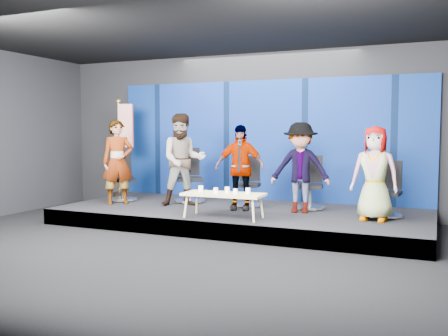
{
  "coord_description": "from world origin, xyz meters",
  "views": [
    {
      "loc": [
        3.5,
        -6.38,
        1.81
      ],
      "look_at": [
        -0.3,
        2.4,
        1.09
      ],
      "focal_mm": 40.0,
      "sensor_mm": 36.0,
      "label": 1
    }
  ],
  "objects_px": {
    "panelist_c": "(240,167)",
    "mug_a": "(201,188)",
    "mug_d": "(235,191)",
    "mug_e": "(248,191)",
    "chair_e": "(388,198)",
    "chair_a": "(123,184)",
    "chair_b": "(189,184)",
    "panelist_b": "(183,160)",
    "mug_c": "(227,190)",
    "panelist_d": "(300,168)",
    "chair_d": "(310,191)",
    "panelist_a": "(118,162)",
    "coffee_table": "(224,195)",
    "panelist_e": "(375,173)",
    "mug_b": "(216,190)",
    "flag_stand": "(123,145)",
    "chair_c": "(248,190)"
  },
  "relations": [
    {
      "from": "chair_d",
      "to": "panelist_b",
      "type": "bearing_deg",
      "value": -174.75
    },
    {
      "from": "panelist_a",
      "to": "panelist_e",
      "type": "distance_m",
      "value": 5.08
    },
    {
      "from": "panelist_d",
      "to": "mug_b",
      "type": "xyz_separation_m",
      "value": [
        -1.19,
        -1.15,
        -0.35
      ]
    },
    {
      "from": "coffee_table",
      "to": "mug_d",
      "type": "distance_m",
      "value": 0.25
    },
    {
      "from": "panelist_e",
      "to": "panelist_b",
      "type": "bearing_deg",
      "value": -177.49
    },
    {
      "from": "mug_a",
      "to": "mug_c",
      "type": "relative_size",
      "value": 1.01
    },
    {
      "from": "chair_e",
      "to": "chair_a",
      "type": "bearing_deg",
      "value": -172.83
    },
    {
      "from": "chair_c",
      "to": "chair_d",
      "type": "height_order",
      "value": "chair_d"
    },
    {
      "from": "panelist_b",
      "to": "mug_c",
      "type": "xyz_separation_m",
      "value": [
        1.34,
        -0.9,
        -0.44
      ]
    },
    {
      "from": "panelist_c",
      "to": "mug_e",
      "type": "distance_m",
      "value": 1.05
    },
    {
      "from": "panelist_e",
      "to": "mug_b",
      "type": "xyz_separation_m",
      "value": [
        -2.55,
        -0.83,
        -0.32
      ]
    },
    {
      "from": "panelist_b",
      "to": "mug_c",
      "type": "relative_size",
      "value": 18.22
    },
    {
      "from": "panelist_b",
      "to": "panelist_d",
      "type": "bearing_deg",
      "value": -29.41
    },
    {
      "from": "panelist_d",
      "to": "mug_d",
      "type": "distance_m",
      "value": 1.44
    },
    {
      "from": "panelist_d",
      "to": "mug_d",
      "type": "xyz_separation_m",
      "value": [
        -0.83,
        -1.12,
        -0.35
      ]
    },
    {
      "from": "panelist_a",
      "to": "flag_stand",
      "type": "distance_m",
      "value": 1.21
    },
    {
      "from": "chair_d",
      "to": "mug_c",
      "type": "xyz_separation_m",
      "value": [
        -1.11,
        -1.5,
        0.15
      ]
    },
    {
      "from": "chair_b",
      "to": "flag_stand",
      "type": "bearing_deg",
      "value": 142.11
    },
    {
      "from": "chair_d",
      "to": "panelist_c",
      "type": "bearing_deg",
      "value": -160.74
    },
    {
      "from": "panelist_c",
      "to": "mug_d",
      "type": "bearing_deg",
      "value": -83.74
    },
    {
      "from": "panelist_b",
      "to": "mug_e",
      "type": "bearing_deg",
      "value": -59.51
    },
    {
      "from": "panelist_b",
      "to": "mug_a",
      "type": "distance_m",
      "value": 1.32
    },
    {
      "from": "chair_a",
      "to": "chair_b",
      "type": "relative_size",
      "value": 0.93
    },
    {
      "from": "chair_b",
      "to": "panelist_c",
      "type": "height_order",
      "value": "panelist_c"
    },
    {
      "from": "mug_c",
      "to": "flag_stand",
      "type": "xyz_separation_m",
      "value": [
        -3.25,
        1.58,
        0.7
      ]
    },
    {
      "from": "panelist_a",
      "to": "chair_b",
      "type": "relative_size",
      "value": 1.51
    },
    {
      "from": "mug_d",
      "to": "mug_e",
      "type": "xyz_separation_m",
      "value": [
        0.19,
        0.11,
        0.0
      ]
    },
    {
      "from": "panelist_c",
      "to": "mug_a",
      "type": "xyz_separation_m",
      "value": [
        -0.4,
        -0.88,
        -0.33
      ]
    },
    {
      "from": "mug_a",
      "to": "mug_b",
      "type": "height_order",
      "value": "mug_a"
    },
    {
      "from": "panelist_d",
      "to": "coffee_table",
      "type": "distance_m",
      "value": 1.58
    },
    {
      "from": "chair_b",
      "to": "panelist_e",
      "type": "bearing_deg",
      "value": -42.29
    },
    {
      "from": "chair_a",
      "to": "chair_d",
      "type": "xyz_separation_m",
      "value": [
        4.0,
        0.48,
        -0.01
      ]
    },
    {
      "from": "chair_c",
      "to": "chair_d",
      "type": "relative_size",
      "value": 0.97
    },
    {
      "from": "panelist_c",
      "to": "flag_stand",
      "type": "distance_m",
      "value": 3.25
    },
    {
      "from": "mug_b",
      "to": "mug_c",
      "type": "height_order",
      "value": "mug_c"
    },
    {
      "from": "panelist_e",
      "to": "mug_b",
      "type": "relative_size",
      "value": 16.59
    },
    {
      "from": "mug_e",
      "to": "coffee_table",
      "type": "bearing_deg",
      "value": -169.33
    },
    {
      "from": "panelist_b",
      "to": "panelist_e",
      "type": "height_order",
      "value": "panelist_b"
    },
    {
      "from": "chair_d",
      "to": "mug_e",
      "type": "distance_m",
      "value": 1.68
    },
    {
      "from": "panelist_a",
      "to": "panelist_b",
      "type": "height_order",
      "value": "panelist_b"
    },
    {
      "from": "chair_b",
      "to": "mug_a",
      "type": "height_order",
      "value": "chair_b"
    },
    {
      "from": "mug_a",
      "to": "mug_d",
      "type": "height_order",
      "value": "mug_a"
    },
    {
      "from": "chair_a",
      "to": "mug_a",
      "type": "height_order",
      "value": "chair_a"
    },
    {
      "from": "chair_b",
      "to": "mug_c",
      "type": "height_order",
      "value": "chair_b"
    },
    {
      "from": "chair_b",
      "to": "chair_d",
      "type": "xyz_separation_m",
      "value": [
        2.57,
        0.11,
        -0.04
      ]
    },
    {
      "from": "chair_d",
      "to": "mug_b",
      "type": "height_order",
      "value": "chair_d"
    },
    {
      "from": "panelist_a",
      "to": "mug_a",
      "type": "relative_size",
      "value": 16.77
    },
    {
      "from": "mug_c",
      "to": "chair_a",
      "type": "bearing_deg",
      "value": 160.57
    },
    {
      "from": "flag_stand",
      "to": "panelist_d",
      "type": "bearing_deg",
      "value": -14.2
    },
    {
      "from": "chair_c",
      "to": "mug_e",
      "type": "distance_m",
      "value": 1.46
    }
  ]
}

